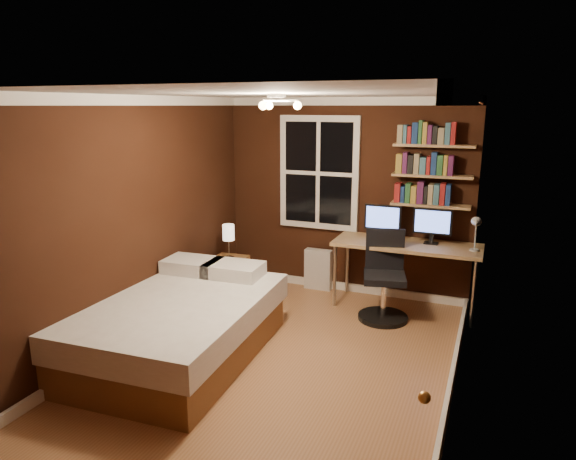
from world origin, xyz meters
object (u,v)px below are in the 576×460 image
at_px(nightstand, 230,277).
at_px(bedside_lamp, 229,241).
at_px(bed, 177,325).
at_px(monitor_right, 432,226).
at_px(monitor_left, 383,222).
at_px(desk_lamp, 475,233).
at_px(desk, 407,248).
at_px(radiator, 318,269).
at_px(office_chair, 384,285).

xyz_separation_m(nightstand, bedside_lamp, (0.00, 0.00, 0.47)).
bearing_deg(bed, monitor_right, 42.38).
xyz_separation_m(bedside_lamp, monitor_left, (1.83, 0.53, 0.30)).
xyz_separation_m(nightstand, monitor_left, (1.83, 0.53, 0.77)).
distance_m(bed, monitor_right, 3.10).
distance_m(monitor_left, monitor_right, 0.59).
xyz_separation_m(bed, bedside_lamp, (-0.30, 1.63, 0.41)).
height_order(bed, desk_lamp, desk_lamp).
height_order(monitor_left, monitor_right, same).
relative_size(desk, desk_lamp, 3.89).
bearing_deg(monitor_right, radiator, 174.00).
distance_m(bed, monitor_left, 2.74).
bearing_deg(radiator, bedside_lamp, -144.99).
bearing_deg(bedside_lamp, desk, 11.62).
distance_m(desk, office_chair, 0.56).
relative_size(nightstand, desk, 0.30).
relative_size(desk, office_chair, 1.67).
bearing_deg(radiator, nightstand, -144.99).
bearing_deg(desk, desk_lamp, -9.22).
relative_size(nightstand, monitor_right, 1.15).
distance_m(monitor_left, desk_lamp, 1.09).
xyz_separation_m(bedside_lamp, office_chair, (1.98, 0.04, -0.33)).
bearing_deg(monitor_left, bed, -125.36).
relative_size(monitor_left, monitor_right, 1.00).
bearing_deg(monitor_right, bed, -134.44).
xyz_separation_m(bedside_lamp, radiator, (0.97, 0.68, -0.46)).
xyz_separation_m(monitor_right, office_chair, (-0.44, -0.49, -0.63)).
bearing_deg(monitor_left, desk, -15.09).
xyz_separation_m(nightstand, desk, (2.15, 0.44, 0.50)).
bearing_deg(desk_lamp, radiator, 169.46).
distance_m(monitor_right, desk_lamp, 0.53).
distance_m(bedside_lamp, desk_lamp, 2.94).
distance_m(nightstand, monitor_right, 2.59).
relative_size(radiator, monitor_left, 1.22).
relative_size(bed, nightstand, 4.42).
height_order(monitor_left, desk_lamp, desk_lamp).
height_order(bed, bedside_lamp, bedside_lamp).
height_order(desk, monitor_left, monitor_left).
height_order(nightstand, desk_lamp, desk_lamp).
relative_size(desk_lamp, office_chair, 0.43).
xyz_separation_m(desk, monitor_right, (0.27, 0.09, 0.27)).
bearing_deg(bed, desk_lamp, 33.64).
bearing_deg(monitor_left, bedside_lamp, -163.94).
height_order(bedside_lamp, monitor_right, monitor_right).
bearing_deg(bed, desk, 45.09).
xyz_separation_m(bedside_lamp, monitor_right, (2.42, 0.53, 0.30)).
height_order(radiator, office_chair, office_chair).
distance_m(nightstand, desk_lamp, 3.03).
relative_size(radiator, monitor_right, 1.22).
bearing_deg(office_chair, monitor_right, 33.83).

